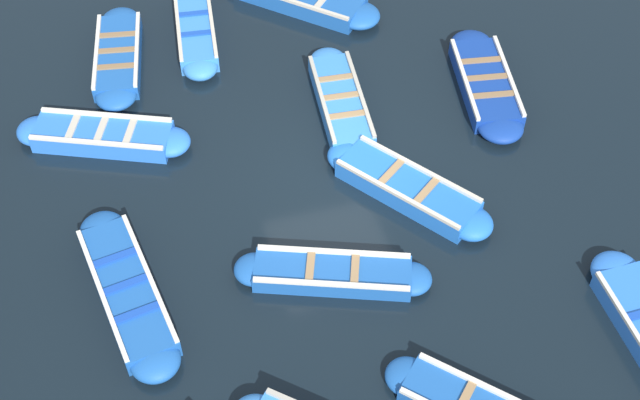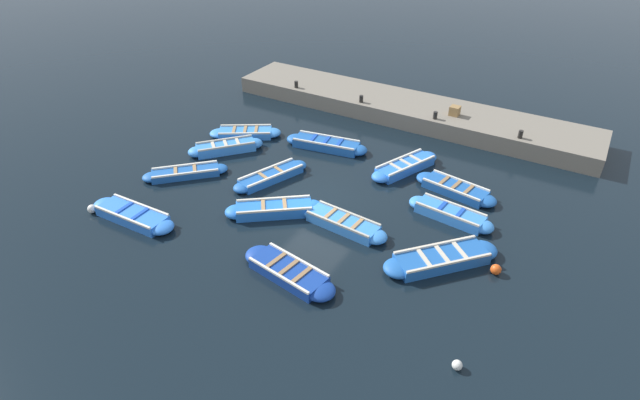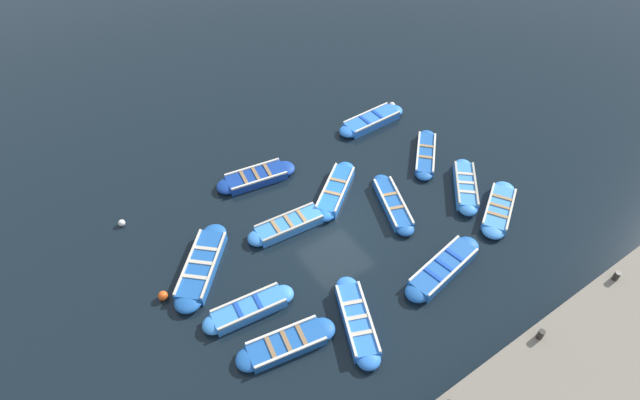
# 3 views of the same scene
# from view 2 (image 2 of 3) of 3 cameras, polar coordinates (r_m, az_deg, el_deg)

# --- Properties ---
(ground_plane) EXTENTS (120.00, 120.00, 0.00)m
(ground_plane) POSITION_cam_2_polar(r_m,az_deg,el_deg) (19.03, -1.07, -0.45)
(ground_plane) COLOR black
(boat_mid_row) EXTENTS (1.10, 3.32, 0.45)m
(boat_mid_row) POSITION_cam_2_polar(r_m,az_deg,el_deg) (18.76, 14.65, -1.57)
(boat_mid_row) COLOR #3884E0
(boat_mid_row) RESTS_ON ground
(boat_end_of_row) EXTENTS (2.55, 3.32, 0.40)m
(boat_end_of_row) POSITION_cam_2_polar(r_m,az_deg,el_deg) (24.15, -8.53, 7.59)
(boat_end_of_row) COLOR #3884E0
(boat_end_of_row) RESTS_ON ground
(boat_drifting) EXTENTS (3.03, 2.76, 0.47)m
(boat_drifting) POSITION_cam_2_polar(r_m,az_deg,el_deg) (22.91, -10.71, 5.93)
(boat_drifting) COLOR #3884E0
(boat_drifting) RESTS_ON ground
(boat_alongside) EXTENTS (1.47, 3.61, 0.42)m
(boat_alongside) POSITION_cam_2_polar(r_m,az_deg,el_deg) (15.78, -3.61, -8.21)
(boat_alongside) COLOR navy
(boat_alongside) RESTS_ON ground
(boat_far_corner) EXTENTS (2.97, 2.97, 0.36)m
(boat_far_corner) POSITION_cam_2_polar(r_m,az_deg,el_deg) (21.43, -15.11, 3.02)
(boat_far_corner) COLOR #1E59AD
(boat_far_corner) RESTS_ON ground
(boat_tucked) EXTENTS (3.61, 3.40, 0.45)m
(boat_tucked) POSITION_cam_2_polar(r_m,az_deg,el_deg) (16.66, 13.70, -6.54)
(boat_tucked) COLOR #1E59AD
(boat_tucked) RESTS_ON ground
(boat_outer_left) EXTENTS (3.58, 2.06, 0.45)m
(boat_outer_left) POSITION_cam_2_polar(r_m,az_deg,el_deg) (21.35, 9.70, 3.81)
(boat_outer_left) COLOR blue
(boat_outer_left) RESTS_ON ground
(boat_inner_gap) EXTENTS (1.04, 3.72, 0.43)m
(boat_inner_gap) POSITION_cam_2_polar(r_m,az_deg,el_deg) (19.33, -20.63, -1.66)
(boat_inner_gap) COLOR blue
(boat_inner_gap) RESTS_ON ground
(boat_centre) EXTENTS (2.83, 3.36, 0.45)m
(boat_centre) POSITION_cam_2_polar(r_m,az_deg,el_deg) (18.47, -5.26, -1.06)
(boat_centre) COLOR blue
(boat_centre) RESTS_ON ground
(boat_stern_in) EXTENTS (1.48, 3.93, 0.45)m
(boat_stern_in) POSITION_cam_2_polar(r_m,az_deg,el_deg) (22.80, 0.72, 6.38)
(boat_stern_in) COLOR #1E59AD
(boat_stern_in) RESTS_ON ground
(boat_outer_right) EXTENTS (1.41, 3.47, 0.40)m
(boat_outer_right) POSITION_cam_2_polar(r_m,az_deg,el_deg) (20.30, 15.19, 1.23)
(boat_outer_right) COLOR #1E59AD
(boat_outer_right) RESTS_ON ground
(boat_bow_out) EXTENTS (1.08, 3.52, 0.43)m
(boat_bow_out) POSITION_cam_2_polar(r_m,az_deg,el_deg) (17.73, 2.66, -2.66)
(boat_bow_out) COLOR #3884E0
(boat_bow_out) RESTS_ON ground
(boat_near_quay) EXTENTS (3.53, 1.85, 0.39)m
(boat_near_quay) POSITION_cam_2_polar(r_m,az_deg,el_deg) (20.53, -5.61, 2.74)
(boat_near_quay) COLOR #1E59AD
(boat_near_quay) RESTS_ON ground
(quay_wall) EXTENTS (3.23, 18.58, 0.81)m
(quay_wall) POSITION_cam_2_polar(r_m,az_deg,el_deg) (26.23, 9.79, 10.23)
(quay_wall) COLOR slate
(quay_wall) RESTS_ON ground
(bollard_north) EXTENTS (0.20, 0.20, 0.35)m
(bollard_north) POSITION_cam_2_polar(r_m,az_deg,el_deg) (27.42, -2.73, 13.06)
(bollard_north) COLOR black
(bollard_north) RESTS_ON quay_wall
(bollard_mid_north) EXTENTS (0.20, 0.20, 0.35)m
(bollard_mid_north) POSITION_cam_2_polar(r_m,az_deg,el_deg) (25.63, 4.73, 11.45)
(bollard_mid_north) COLOR black
(bollard_mid_north) RESTS_ON quay_wall
(bollard_mid_south) EXTENTS (0.20, 0.20, 0.35)m
(bollard_mid_south) POSITION_cam_2_polar(r_m,az_deg,el_deg) (24.34, 13.04, 9.41)
(bollard_mid_south) COLOR black
(bollard_mid_south) RESTS_ON quay_wall
(bollard_south) EXTENTS (0.20, 0.20, 0.35)m
(bollard_south) POSITION_cam_2_polar(r_m,az_deg,el_deg) (23.62, 21.94, 6.98)
(bollard_south) COLOR black
(bollard_south) RESTS_ON quay_wall
(wooden_crate) EXTENTS (0.46, 0.46, 0.44)m
(wooden_crate) POSITION_cam_2_polar(r_m,az_deg,el_deg) (24.93, 15.14, 9.82)
(wooden_crate) COLOR olive
(wooden_crate) RESTS_ON quay_wall
(buoy_orange_near) EXTENTS (0.33, 0.33, 0.33)m
(buoy_orange_near) POSITION_cam_2_polar(r_m,az_deg,el_deg) (20.32, -24.60, -0.92)
(buoy_orange_near) COLOR silver
(buoy_orange_near) RESTS_ON ground
(buoy_yellow_far) EXTENTS (0.34, 0.34, 0.34)m
(buoy_yellow_far) POSITION_cam_2_polar(r_m,az_deg,el_deg) (16.79, 19.46, -7.50)
(buoy_yellow_far) COLOR #E05119
(buoy_yellow_far) RESTS_ON ground
(buoy_white_drifting) EXTENTS (0.27, 0.27, 0.27)m
(buoy_white_drifting) POSITION_cam_2_polar(r_m,az_deg,el_deg) (13.87, 15.40, -17.73)
(buoy_white_drifting) COLOR silver
(buoy_white_drifting) RESTS_ON ground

